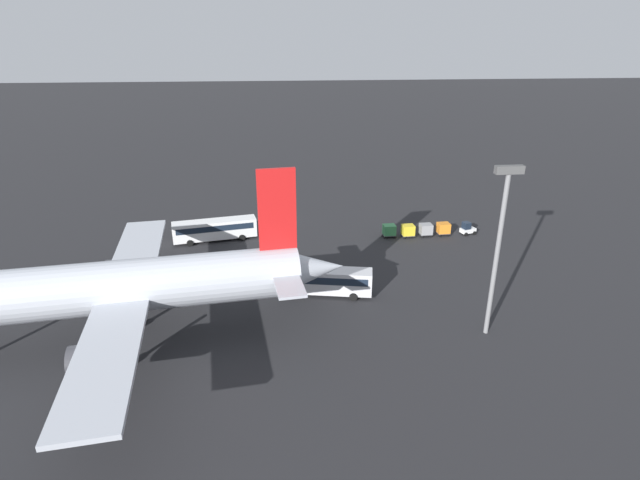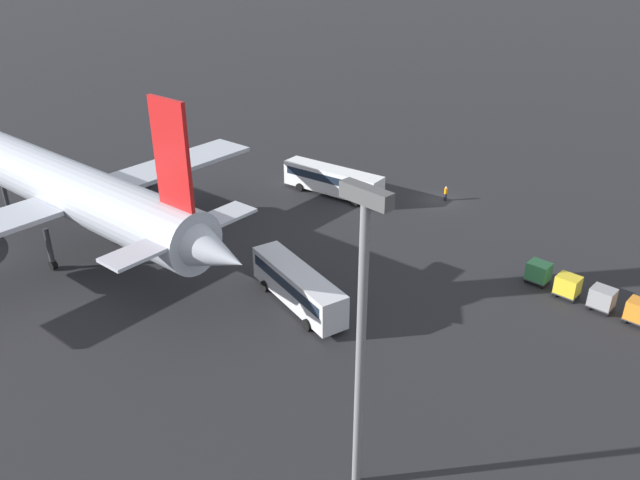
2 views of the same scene
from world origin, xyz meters
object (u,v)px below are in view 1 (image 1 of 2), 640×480
cargo_cart_yellow (408,230)px  cargo_cart_orange (443,228)px  shuttle_bus_far (325,280)px  cargo_cart_green (389,230)px  baggage_tug (467,229)px  shuttle_bus_near (215,228)px  worker_person (280,215)px  airplane (110,289)px  cargo_cart_grey (426,229)px

cargo_cart_yellow → cargo_cart_orange: bearing=-176.9°
shuttle_bus_far → cargo_cart_green: (-12.39, -18.15, -0.83)m
shuttle_bus_far → cargo_cart_green: bearing=-113.0°
baggage_tug → cargo_cart_green: size_ratio=1.28×
shuttle_bus_near → shuttle_bus_far: bearing=117.7°
baggage_tug → worker_person: 31.78m
shuttle_bus_far → cargo_cart_orange: 27.96m
worker_person → cargo_cart_green: 19.82m
airplane → cargo_cart_orange: bearing=-154.6°
shuttle_bus_near → shuttle_bus_far: (-15.30, 19.51, 0.02)m
shuttle_bus_far → cargo_cart_green: 21.99m
cargo_cart_grey → worker_person: bearing=-23.4°
baggage_tug → worker_person: size_ratio=1.53×
cargo_cart_grey → cargo_cart_yellow: same height
worker_person → cargo_cart_green: cargo_cart_green is taller
airplane → cargo_cart_grey: (-40.91, -27.10, -5.62)m
shuttle_bus_near → cargo_cart_green: (-27.70, 1.36, -0.81)m
cargo_cart_orange → cargo_cart_yellow: 5.96m
shuttle_bus_near → cargo_cart_yellow: (-30.67, 1.76, -0.81)m
shuttle_bus_far → cargo_cart_orange: bearing=-128.4°
baggage_tug → cargo_cart_grey: baggage_tug is taller
worker_person → cargo_cart_green: (-17.24, 9.79, 0.32)m
cargo_cart_orange → cargo_cart_green: (8.93, -0.08, 0.00)m
cargo_cart_grey → shuttle_bus_near: bearing=-2.7°
shuttle_bus_near → cargo_cart_grey: bearing=166.9°
baggage_tug → worker_person: bearing=-33.6°
airplane → cargo_cart_orange: 51.97m
shuttle_bus_far → cargo_cart_yellow: shuttle_bus_far is taller
airplane → shuttle_bus_near: 30.01m
airplane → baggage_tug: airplane is taller
shuttle_bus_near → baggage_tug: 40.72m
cargo_cart_orange → cargo_cart_yellow: size_ratio=1.00×
worker_person → cargo_cart_green: size_ratio=0.84×
worker_person → cargo_cart_green: bearing=150.4°
shuttle_bus_near → cargo_cart_orange: (-36.63, 1.44, -0.81)m
cargo_cart_yellow → cargo_cart_green: same height
airplane → cargo_cart_orange: size_ratio=23.26×
shuttle_bus_near → cargo_cart_yellow: size_ratio=6.33×
shuttle_bus_far → cargo_cart_yellow: bearing=-119.6°
shuttle_bus_far → baggage_tug: shuttle_bus_far is taller
cargo_cart_grey → baggage_tug: bearing=-178.3°
cargo_cart_orange → cargo_cart_grey: 2.98m
shuttle_bus_far → baggage_tug: (-25.38, -18.10, -1.08)m
shuttle_bus_far → cargo_cart_orange: size_ratio=5.71×
airplane → baggage_tug: 55.48m
cargo_cart_orange → cargo_cart_yellow: bearing=3.1°
shuttle_bus_far → cargo_cart_green: shuttle_bus_far is taller
cargo_cart_grey → cargo_cart_yellow: bearing=2.8°
airplane → shuttle_bus_far: 24.83m
shuttle_bus_near → cargo_cart_yellow: 30.74m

